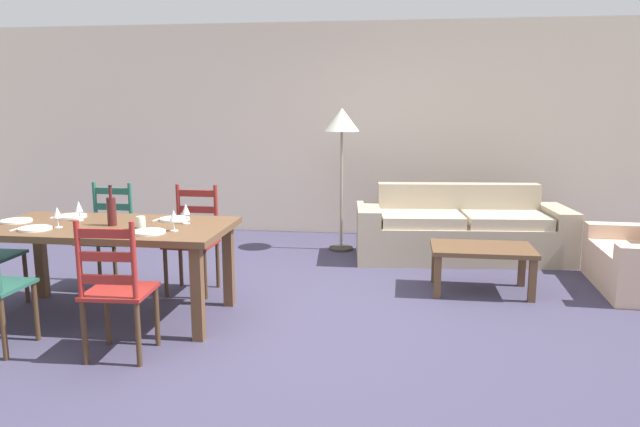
{
  "coord_description": "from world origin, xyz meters",
  "views": [
    {
      "loc": [
        1.04,
        -4.38,
        1.67
      ],
      "look_at": [
        0.35,
        0.57,
        0.75
      ],
      "focal_mm": 33.14,
      "sensor_mm": 36.0,
      "label": 1
    }
  ],
  "objects_px": {
    "dining_chair_near_right": "(116,289)",
    "coffee_cup_primary": "(141,222)",
    "wine_glass_near_right": "(174,216)",
    "couch": "(460,232)",
    "dining_table": "(109,235)",
    "wine_glass_near_left": "(57,213)",
    "wine_glass_far_right": "(186,210)",
    "coffee_table": "(482,254)",
    "dining_chair_far_right": "(194,239)",
    "wine_glass_far_left": "(79,207)",
    "dining_chair_far_left": "(108,236)",
    "standing_lamp": "(342,128)",
    "wine_bottle": "(112,211)"
  },
  "relations": [
    {
      "from": "coffee_cup_primary",
      "to": "coffee_table",
      "type": "distance_m",
      "value": 2.95
    },
    {
      "from": "dining_chair_far_right",
      "to": "wine_glass_far_left",
      "type": "bearing_deg",
      "value": -139.7
    },
    {
      "from": "dining_chair_far_left",
      "to": "coffee_cup_primary",
      "type": "bearing_deg",
      "value": -49.52
    },
    {
      "from": "dining_chair_near_right",
      "to": "wine_glass_far_left",
      "type": "relative_size",
      "value": 5.96
    },
    {
      "from": "dining_chair_far_left",
      "to": "wine_glass_far_left",
      "type": "relative_size",
      "value": 5.96
    },
    {
      "from": "dining_chair_far_right",
      "to": "wine_glass_near_right",
      "type": "bearing_deg",
      "value": -78.22
    },
    {
      "from": "dining_chair_far_left",
      "to": "coffee_cup_primary",
      "type": "relative_size",
      "value": 10.67
    },
    {
      "from": "dining_chair_far_left",
      "to": "coffee_table",
      "type": "relative_size",
      "value": 1.07
    },
    {
      "from": "wine_glass_near_left",
      "to": "coffee_table",
      "type": "xyz_separation_m",
      "value": [
        3.32,
        1.21,
        -0.51
      ]
    },
    {
      "from": "wine_glass_near_left",
      "to": "wine_glass_far_left",
      "type": "relative_size",
      "value": 1.0
    },
    {
      "from": "wine_glass_far_right",
      "to": "dining_chair_far_right",
      "type": "bearing_deg",
      "value": 105.92
    },
    {
      "from": "wine_bottle",
      "to": "couch",
      "type": "xyz_separation_m",
      "value": [
        2.88,
        2.29,
        -0.58
      ]
    },
    {
      "from": "dining_chair_far_left",
      "to": "coffee_table",
      "type": "height_order",
      "value": "dining_chair_far_left"
    },
    {
      "from": "wine_glass_far_left",
      "to": "coffee_table",
      "type": "relative_size",
      "value": 0.18
    },
    {
      "from": "wine_glass_near_left",
      "to": "wine_glass_near_right",
      "type": "xyz_separation_m",
      "value": [
        0.93,
        0.0,
        0.0
      ]
    },
    {
      "from": "wine_glass_near_right",
      "to": "wine_glass_far_right",
      "type": "height_order",
      "value": "same"
    },
    {
      "from": "wine_bottle",
      "to": "couch",
      "type": "bearing_deg",
      "value": 38.58
    },
    {
      "from": "dining_chair_near_right",
      "to": "wine_bottle",
      "type": "relative_size",
      "value": 3.04
    },
    {
      "from": "dining_table",
      "to": "dining_chair_near_right",
      "type": "bearing_deg",
      "value": -60.15
    },
    {
      "from": "wine_bottle",
      "to": "dining_table",
      "type": "bearing_deg",
      "value": 155.8
    },
    {
      "from": "dining_table",
      "to": "couch",
      "type": "height_order",
      "value": "couch"
    },
    {
      "from": "wine_glass_far_right",
      "to": "wine_glass_near_right",
      "type": "bearing_deg",
      "value": -87.8
    },
    {
      "from": "dining_chair_near_right",
      "to": "dining_chair_far_right",
      "type": "xyz_separation_m",
      "value": [
        -0.01,
        1.49,
        0.0
      ]
    },
    {
      "from": "dining_chair_near_right",
      "to": "couch",
      "type": "bearing_deg",
      "value": 50.34
    },
    {
      "from": "dining_chair_far_left",
      "to": "dining_chair_far_right",
      "type": "height_order",
      "value": "same"
    },
    {
      "from": "wine_glass_near_right",
      "to": "coffee_cup_primary",
      "type": "height_order",
      "value": "wine_glass_near_right"
    },
    {
      "from": "wine_glass_far_right",
      "to": "coffee_cup_primary",
      "type": "distance_m",
      "value": 0.36
    },
    {
      "from": "dining_table",
      "to": "standing_lamp",
      "type": "bearing_deg",
      "value": 57.2
    },
    {
      "from": "dining_chair_far_left",
      "to": "dining_chair_far_right",
      "type": "bearing_deg",
      "value": -2.06
    },
    {
      "from": "dining_chair_far_left",
      "to": "wine_glass_near_right",
      "type": "height_order",
      "value": "dining_chair_far_left"
    },
    {
      "from": "dining_chair_far_right",
      "to": "wine_bottle",
      "type": "bearing_deg",
      "value": -115.76
    },
    {
      "from": "wine_glass_far_right",
      "to": "coffee_table",
      "type": "relative_size",
      "value": 0.18
    },
    {
      "from": "dining_chair_near_right",
      "to": "coffee_cup_primary",
      "type": "height_order",
      "value": "dining_chair_near_right"
    },
    {
      "from": "wine_glass_near_right",
      "to": "standing_lamp",
      "type": "distance_m",
      "value": 2.84
    },
    {
      "from": "dining_chair_far_right",
      "to": "standing_lamp",
      "type": "xyz_separation_m",
      "value": [
        1.16,
        1.72,
        0.93
      ]
    },
    {
      "from": "dining_chair_far_left",
      "to": "coffee_table",
      "type": "distance_m",
      "value": 3.43
    },
    {
      "from": "couch",
      "to": "coffee_table",
      "type": "xyz_separation_m",
      "value": [
        0.08,
        -1.22,
        0.06
      ]
    },
    {
      "from": "dining_chair_far_right",
      "to": "wine_glass_far_right",
      "type": "xyz_separation_m",
      "value": [
        0.18,
        -0.62,
        0.38
      ]
    },
    {
      "from": "wine_glass_far_right",
      "to": "coffee_table",
      "type": "xyz_separation_m",
      "value": [
        2.41,
        0.93,
        -0.51
      ]
    },
    {
      "from": "coffee_table",
      "to": "standing_lamp",
      "type": "xyz_separation_m",
      "value": [
        -1.42,
        1.4,
        1.06
      ]
    },
    {
      "from": "wine_glass_near_right",
      "to": "couch",
      "type": "xyz_separation_m",
      "value": [
        2.32,
        2.42,
        -0.57
      ]
    },
    {
      "from": "wine_glass_near_right",
      "to": "couch",
      "type": "bearing_deg",
      "value": 46.25
    },
    {
      "from": "standing_lamp",
      "to": "coffee_table",
      "type": "bearing_deg",
      "value": -44.59
    },
    {
      "from": "wine_glass_near_right",
      "to": "wine_glass_far_right",
      "type": "relative_size",
      "value": 1.0
    },
    {
      "from": "dining_chair_far_right",
      "to": "dining_chair_far_left",
      "type": "bearing_deg",
      "value": 177.94
    },
    {
      "from": "dining_table",
      "to": "dining_chair_far_right",
      "type": "xyz_separation_m",
      "value": [
        0.42,
        0.74,
        -0.19
      ]
    },
    {
      "from": "dining_chair_far_left",
      "to": "wine_glass_far_right",
      "type": "bearing_deg",
      "value": -32.56
    },
    {
      "from": "coffee_table",
      "to": "standing_lamp",
      "type": "bearing_deg",
      "value": 135.41
    },
    {
      "from": "wine_glass_near_right",
      "to": "wine_glass_far_right",
      "type": "distance_m",
      "value": 0.28
    },
    {
      "from": "wine_bottle",
      "to": "couch",
      "type": "distance_m",
      "value": 3.72
    }
  ]
}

